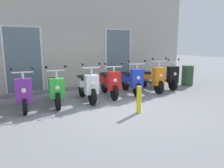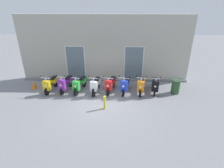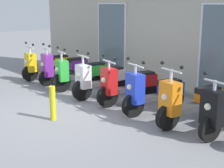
{
  "view_description": "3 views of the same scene",
  "coord_description": "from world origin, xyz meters",
  "px_view_note": "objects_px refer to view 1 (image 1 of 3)",
  "views": [
    {
      "loc": [
        -3.2,
        -4.78,
        1.82
      ],
      "look_at": [
        0.19,
        0.73,
        0.55
      ],
      "focal_mm": 35.21,
      "sensor_mm": 36.0,
      "label": 1
    },
    {
      "loc": [
        0.79,
        -8.19,
        4.98
      ],
      "look_at": [
        0.55,
        0.54,
        0.86
      ],
      "focal_mm": 29.09,
      "sensor_mm": 36.0,
      "label": 2
    },
    {
      "loc": [
        5.67,
        -3.91,
        2.3
      ],
      "look_at": [
        0.67,
        0.66,
        0.63
      ],
      "focal_mm": 52.98,
      "sensor_mm": 36.0,
      "label": 3
    }
  ],
  "objects_px": {
    "scooter_blue": "(131,80)",
    "scooter_red": "(109,82)",
    "curb_bollard": "(139,100)",
    "scooter_black": "(165,76)",
    "scooter_orange": "(151,78)",
    "scooter_white": "(87,86)",
    "trash_bin": "(187,75)",
    "scooter_green": "(55,89)",
    "scooter_purple": "(25,91)"
  },
  "relations": [
    {
      "from": "scooter_purple",
      "to": "scooter_white",
      "type": "xyz_separation_m",
      "value": [
        1.78,
        -0.11,
        -0.02
      ]
    },
    {
      "from": "scooter_red",
      "to": "scooter_blue",
      "type": "distance_m",
      "value": 0.85
    },
    {
      "from": "scooter_blue",
      "to": "scooter_green",
      "type": "bearing_deg",
      "value": 178.08
    },
    {
      "from": "scooter_purple",
      "to": "scooter_green",
      "type": "distance_m",
      "value": 0.83
    },
    {
      "from": "scooter_purple",
      "to": "scooter_green",
      "type": "xyz_separation_m",
      "value": [
        0.83,
        0.0,
        -0.04
      ]
    },
    {
      "from": "trash_bin",
      "to": "scooter_green",
      "type": "bearing_deg",
      "value": 178.79
    },
    {
      "from": "scooter_purple",
      "to": "scooter_black",
      "type": "bearing_deg",
      "value": -0.04
    },
    {
      "from": "scooter_purple",
      "to": "trash_bin",
      "type": "bearing_deg",
      "value": -1.02
    },
    {
      "from": "curb_bollard",
      "to": "trash_bin",
      "type": "height_order",
      "value": "trash_bin"
    },
    {
      "from": "scooter_green",
      "to": "scooter_white",
      "type": "distance_m",
      "value": 0.95
    },
    {
      "from": "scooter_white",
      "to": "scooter_black",
      "type": "height_order",
      "value": "scooter_white"
    },
    {
      "from": "scooter_green",
      "to": "scooter_white",
      "type": "bearing_deg",
      "value": -7.13
    },
    {
      "from": "scooter_blue",
      "to": "scooter_red",
      "type": "bearing_deg",
      "value": 174.32
    },
    {
      "from": "scooter_purple",
      "to": "scooter_orange",
      "type": "relative_size",
      "value": 0.92
    },
    {
      "from": "scooter_blue",
      "to": "curb_bollard",
      "type": "distance_m",
      "value": 2.1
    },
    {
      "from": "scooter_orange",
      "to": "curb_bollard",
      "type": "relative_size",
      "value": 2.33
    },
    {
      "from": "scooter_purple",
      "to": "trash_bin",
      "type": "relative_size",
      "value": 1.83
    },
    {
      "from": "trash_bin",
      "to": "scooter_purple",
      "type": "bearing_deg",
      "value": 178.98
    },
    {
      "from": "scooter_red",
      "to": "scooter_black",
      "type": "xyz_separation_m",
      "value": [
        2.56,
        -0.0,
        -0.0
      ]
    },
    {
      "from": "scooter_green",
      "to": "scooter_white",
      "type": "xyz_separation_m",
      "value": [
        0.94,
        -0.12,
        0.02
      ]
    },
    {
      "from": "scooter_black",
      "to": "curb_bollard",
      "type": "bearing_deg",
      "value": -146.12
    },
    {
      "from": "scooter_orange",
      "to": "scooter_black",
      "type": "bearing_deg",
      "value": 5.18
    },
    {
      "from": "scooter_blue",
      "to": "scooter_orange",
      "type": "height_order",
      "value": "scooter_orange"
    },
    {
      "from": "scooter_blue",
      "to": "curb_bollard",
      "type": "height_order",
      "value": "scooter_blue"
    },
    {
      "from": "scooter_blue",
      "to": "curb_bollard",
      "type": "bearing_deg",
      "value": -121.1
    },
    {
      "from": "curb_bollard",
      "to": "scooter_black",
      "type": "bearing_deg",
      "value": 33.88
    },
    {
      "from": "scooter_green",
      "to": "scooter_red",
      "type": "relative_size",
      "value": 1.03
    },
    {
      "from": "scooter_white",
      "to": "curb_bollard",
      "type": "bearing_deg",
      "value": -70.43
    },
    {
      "from": "scooter_green",
      "to": "scooter_black",
      "type": "height_order",
      "value": "scooter_green"
    },
    {
      "from": "scooter_orange",
      "to": "scooter_blue",
      "type": "bearing_deg",
      "value": -179.48
    },
    {
      "from": "scooter_black",
      "to": "scooter_green",
      "type": "bearing_deg",
      "value": 179.89
    },
    {
      "from": "scooter_orange",
      "to": "trash_bin",
      "type": "distance_m",
      "value": 1.97
    },
    {
      "from": "curb_bollard",
      "to": "scooter_blue",
      "type": "bearing_deg",
      "value": 58.9
    },
    {
      "from": "scooter_orange",
      "to": "scooter_white",
      "type": "bearing_deg",
      "value": -179.19
    },
    {
      "from": "scooter_orange",
      "to": "scooter_black",
      "type": "xyz_separation_m",
      "value": [
        0.8,
        0.07,
        0.01
      ]
    },
    {
      "from": "scooter_purple",
      "to": "scooter_red",
      "type": "bearing_deg",
      "value": -0.01
    },
    {
      "from": "scooter_white",
      "to": "curb_bollard",
      "type": "distance_m",
      "value": 1.88
    },
    {
      "from": "scooter_green",
      "to": "trash_bin",
      "type": "distance_m",
      "value": 5.54
    },
    {
      "from": "scooter_green",
      "to": "curb_bollard",
      "type": "relative_size",
      "value": 2.36
    },
    {
      "from": "scooter_purple",
      "to": "scooter_orange",
      "type": "xyz_separation_m",
      "value": [
        4.4,
        -0.08,
        -0.03
      ]
    },
    {
      "from": "curb_bollard",
      "to": "trash_bin",
      "type": "relative_size",
      "value": 0.85
    },
    {
      "from": "trash_bin",
      "to": "curb_bollard",
      "type": "bearing_deg",
      "value": -155.93
    },
    {
      "from": "scooter_white",
      "to": "scooter_red",
      "type": "relative_size",
      "value": 0.97
    },
    {
      "from": "scooter_white",
      "to": "trash_bin",
      "type": "xyz_separation_m",
      "value": [
        4.59,
        0.0,
        -0.05
      ]
    },
    {
      "from": "scooter_white",
      "to": "scooter_black",
      "type": "relative_size",
      "value": 1.01
    },
    {
      "from": "scooter_red",
      "to": "scooter_white",
      "type": "bearing_deg",
      "value": -172.57
    },
    {
      "from": "scooter_purple",
      "to": "scooter_orange",
      "type": "bearing_deg",
      "value": -0.99
    },
    {
      "from": "scooter_black",
      "to": "trash_bin",
      "type": "distance_m",
      "value": 1.17
    },
    {
      "from": "scooter_red",
      "to": "trash_bin",
      "type": "distance_m",
      "value": 3.73
    },
    {
      "from": "curb_bollard",
      "to": "scooter_red",
      "type": "bearing_deg",
      "value": 82.77
    }
  ]
}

